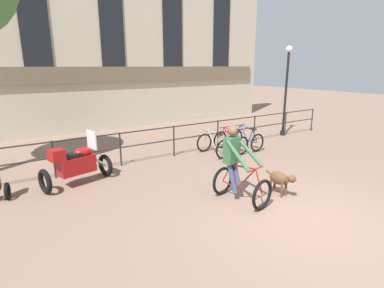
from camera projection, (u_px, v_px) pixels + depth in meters
ground_plane at (303, 219)px, 6.02m from camera, size 60.00×60.00×0.00m
canal_railing at (174, 136)px, 10.05m from camera, size 15.05×0.05×1.05m
building_facade at (110, 38)px, 13.83m from camera, size 18.00×0.72×8.52m
cyclist_with_bike at (237, 168)px, 6.70m from camera, size 0.88×1.27×1.70m
dog at (281, 179)px, 7.03m from camera, size 0.32×0.86×0.59m
parked_motorcycle at (76, 164)px, 7.64m from camera, size 1.86×1.03×1.35m
parked_bicycle_near_lamp at (214, 145)px, 10.24m from camera, size 0.69×1.13×0.86m
parked_bicycle_mid_left at (231, 142)px, 10.64m from camera, size 0.77×1.17×0.86m
parked_bicycle_mid_right at (246, 139)px, 11.04m from camera, size 0.73×1.15×0.86m
street_lamp at (286, 86)px, 12.77m from camera, size 0.28×0.28×3.80m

